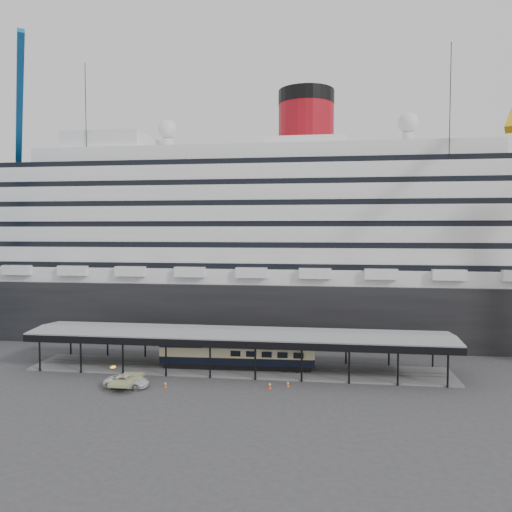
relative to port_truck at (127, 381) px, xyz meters
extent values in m
plane|color=#353537|center=(11.88, 4.08, -0.73)|extent=(200.00, 200.00, 0.00)
cube|color=black|center=(11.88, 36.08, 4.27)|extent=(130.00, 30.00, 10.00)
cylinder|color=maroon|center=(19.88, 36.08, 36.67)|extent=(10.00, 10.00, 9.00)
cylinder|color=black|center=(19.88, 36.08, 41.92)|extent=(10.10, 10.10, 2.50)
sphere|color=silver|center=(-6.12, 36.08, 36.97)|extent=(3.60, 3.60, 3.60)
sphere|color=silver|center=(37.88, 36.08, 36.97)|extent=(3.60, 3.60, 3.60)
cube|color=slate|center=(11.88, 9.08, -0.61)|extent=(56.00, 8.00, 0.24)
cube|color=slate|center=(11.88, 8.36, -0.45)|extent=(54.00, 0.08, 0.10)
cube|color=slate|center=(11.88, 9.80, -0.45)|extent=(54.00, 0.08, 0.10)
cube|color=black|center=(11.88, 4.58, 3.72)|extent=(56.00, 0.18, 0.90)
cube|color=black|center=(11.88, 13.58, 3.72)|extent=(56.00, 0.18, 0.90)
cube|color=slate|center=(11.88, 9.08, 4.45)|extent=(56.00, 9.00, 0.24)
cube|color=#1763AD|center=(-25.73, 19.96, 38.47)|extent=(12.92, 17.86, 16.80)
cylinder|color=black|center=(-17.34, 25.83, 22.87)|extent=(0.12, 0.12, 47.21)
cylinder|color=black|center=(42.14, 24.33, 22.87)|extent=(0.12, 0.12, 47.21)
imported|color=silver|center=(0.00, 0.00, 0.00)|extent=(5.29, 2.46, 1.47)
cube|color=black|center=(11.77, 9.08, -0.17)|extent=(19.74, 2.98, 0.66)
cube|color=black|center=(11.77, 9.08, 0.68)|extent=(20.69, 3.39, 1.03)
cube|color=beige|center=(11.77, 9.08, 1.80)|extent=(20.70, 3.43, 1.22)
cube|color=black|center=(11.77, 9.08, 2.60)|extent=(20.69, 3.39, 0.37)
cube|color=#D5590B|center=(4.55, 0.56, -0.72)|extent=(0.45, 0.45, 0.03)
cone|color=#D5590B|center=(4.55, 0.56, -0.34)|extent=(0.38, 0.38, 0.74)
cylinder|color=white|center=(4.55, 0.56, -0.27)|extent=(0.24, 0.24, 0.14)
cube|color=#EB450D|center=(16.92, 1.90, -0.72)|extent=(0.45, 0.45, 0.03)
cone|color=#EB450D|center=(16.92, 1.90, -0.33)|extent=(0.38, 0.38, 0.77)
cylinder|color=white|center=(16.92, 1.90, -0.25)|extent=(0.25, 0.25, 0.15)
cube|color=#F05F0D|center=(19.02, 2.87, -0.72)|extent=(0.41, 0.41, 0.03)
cone|color=#F05F0D|center=(19.02, 2.87, -0.36)|extent=(0.35, 0.35, 0.70)
cylinder|color=white|center=(19.02, 2.87, -0.30)|extent=(0.22, 0.22, 0.14)
camera|label=1|loc=(23.01, -55.93, 18.02)|focal=35.00mm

